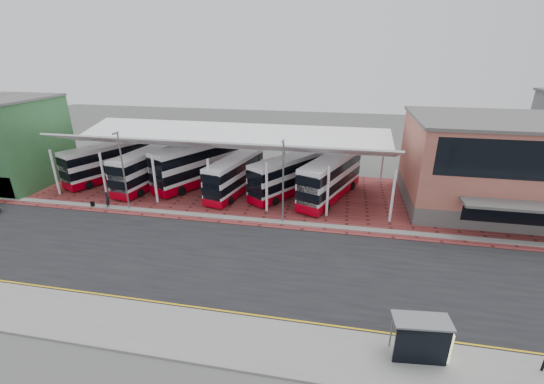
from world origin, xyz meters
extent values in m
plane|color=#474A45|center=(0.00, 0.00, 0.00)|extent=(140.00, 140.00, 0.00)
cube|color=black|center=(0.00, -1.00, 0.01)|extent=(120.00, 14.00, 0.02)
cube|color=maroon|center=(2.00, 13.00, 0.03)|extent=(72.00, 16.00, 0.06)
cube|color=slate|center=(0.00, -9.00, 0.07)|extent=(120.00, 4.00, 0.14)
cube|color=slate|center=(0.00, 6.20, 0.07)|extent=(120.00, 0.80, 0.14)
cube|color=gold|center=(0.00, -7.00, 0.03)|extent=(120.00, 0.12, 0.01)
cube|color=gold|center=(0.00, -6.70, 0.03)|extent=(120.00, 0.12, 0.01)
cylinder|color=white|center=(-24.00, 8.50, 2.60)|extent=(0.26, 0.26, 5.20)
cylinder|color=white|center=(-24.00, 19.50, 2.30)|extent=(0.26, 0.26, 4.60)
cylinder|color=white|center=(-18.00, 8.50, 2.60)|extent=(0.26, 0.26, 5.20)
cylinder|color=white|center=(-18.00, 19.50, 2.30)|extent=(0.26, 0.26, 4.60)
cylinder|color=white|center=(-12.00, 8.50, 2.60)|extent=(0.26, 0.26, 5.20)
cylinder|color=white|center=(-12.00, 19.50, 2.30)|extent=(0.26, 0.26, 4.60)
cylinder|color=white|center=(-6.00, 8.50, 2.60)|extent=(0.26, 0.26, 5.20)
cylinder|color=white|center=(-6.00, 19.50, 2.30)|extent=(0.26, 0.26, 4.60)
cylinder|color=white|center=(0.00, 8.50, 2.60)|extent=(0.26, 0.26, 5.20)
cylinder|color=white|center=(0.00, 19.50, 2.30)|extent=(0.26, 0.26, 4.60)
cylinder|color=white|center=(6.00, 8.50, 2.60)|extent=(0.26, 0.26, 5.20)
cylinder|color=white|center=(6.00, 19.50, 2.30)|extent=(0.26, 0.26, 4.60)
cylinder|color=white|center=(12.00, 8.50, 2.60)|extent=(0.26, 0.26, 5.20)
cylinder|color=white|center=(12.00, 19.50, 2.30)|extent=(0.26, 0.26, 4.60)
cube|color=white|center=(-6.00, 10.70, 6.10)|extent=(37.00, 4.95, 1.95)
cube|color=white|center=(-6.00, 16.30, 5.90)|extent=(37.00, 7.12, 1.43)
cube|color=#565351|center=(23.00, 14.00, 0.90)|extent=(18.00, 12.00, 1.80)
cube|color=#AD6151|center=(23.00, 14.00, 5.40)|extent=(18.00, 12.00, 7.20)
cube|color=black|center=(23.00, 8.10, 6.80)|extent=(16.00, 0.25, 3.40)
cube|color=black|center=(23.00, 8.10, 2.10)|extent=(10.00, 0.25, 2.20)
cube|color=#565351|center=(23.00, 7.00, 3.20)|extent=(11.00, 2.40, 0.25)
cube|color=#565351|center=(23.00, 14.00, 9.10)|extent=(18.40, 12.40, 0.30)
cube|color=#336939|center=(-30.00, 11.00, 5.00)|extent=(6.20, 10.00, 10.00)
cube|color=#565351|center=(-30.00, 11.00, 10.10)|extent=(6.40, 10.20, 0.25)
cylinder|color=slate|center=(-14.00, 6.30, 4.00)|extent=(0.16, 0.16, 8.00)
cube|color=slate|center=(-14.00, 6.00, 8.00)|extent=(0.15, 0.90, 0.15)
cylinder|color=slate|center=(2.00, 6.30, 4.00)|extent=(0.16, 0.16, 8.00)
cube|color=slate|center=(2.00, 6.00, 8.00)|extent=(0.15, 0.90, 0.15)
cube|color=white|center=(-21.27, 14.10, 2.40)|extent=(6.71, 10.75, 4.19)
cube|color=#A40011|center=(-21.27, 14.10, 0.69)|extent=(6.76, 10.81, 0.88)
cube|color=black|center=(-21.27, 14.10, 1.96)|extent=(6.76, 10.81, 0.93)
cube|color=black|center=(-21.27, 14.10, 3.52)|extent=(6.76, 10.81, 0.93)
cube|color=black|center=(-23.50, 9.28, 2.30)|extent=(2.03, 1.01, 3.51)
cylinder|color=black|center=(-23.82, 11.50, 0.55)|extent=(0.66, 1.00, 0.97)
cylinder|color=black|center=(-21.61, 10.48, 0.55)|extent=(0.66, 1.00, 0.97)
cylinder|color=black|center=(-20.94, 17.73, 0.55)|extent=(0.66, 1.00, 0.97)
cylinder|color=black|center=(-18.73, 16.70, 0.55)|extent=(0.66, 1.00, 0.97)
cube|color=white|center=(-15.16, 12.96, 2.38)|extent=(4.13, 10.88, 4.16)
cube|color=#A40011|center=(-15.16, 12.96, 0.69)|extent=(4.17, 10.93, 0.87)
cube|color=black|center=(-15.16, 12.96, 1.94)|extent=(4.17, 10.93, 0.92)
cube|color=black|center=(-15.16, 12.96, 3.49)|extent=(4.17, 10.93, 0.92)
cube|color=black|center=(-16.02, 7.76, 2.28)|extent=(2.16, 0.45, 3.48)
cylinder|color=black|center=(-16.91, 9.80, 0.54)|extent=(0.43, 1.00, 0.97)
cylinder|color=black|center=(-14.52, 9.41, 0.54)|extent=(0.43, 1.00, 0.97)
cylinder|color=black|center=(-15.79, 16.51, 0.54)|extent=(0.43, 1.00, 0.97)
cylinder|color=black|center=(-13.41, 16.12, 0.54)|extent=(0.43, 1.00, 0.97)
cube|color=white|center=(-9.61, 14.74, 2.67)|extent=(8.02, 11.84, 4.68)
cube|color=#A40011|center=(-9.61, 14.74, 0.77)|extent=(8.08, 11.90, 0.98)
cube|color=black|center=(-9.61, 14.74, 2.18)|extent=(8.08, 11.90, 1.03)
cube|color=black|center=(-9.61, 14.74, 3.92)|extent=(8.08, 11.90, 1.03)
cube|color=black|center=(-12.39, 9.51, 2.56)|extent=(2.21, 1.25, 3.92)
cylinder|color=black|center=(-12.61, 12.00, 0.60)|extent=(0.78, 1.10, 1.09)
cylinder|color=black|center=(-10.20, 10.72, 0.60)|extent=(0.78, 1.10, 1.09)
cylinder|color=black|center=(-9.01, 18.76, 0.60)|extent=(0.78, 1.10, 1.09)
cylinder|color=black|center=(-6.61, 17.48, 0.60)|extent=(0.78, 1.10, 1.09)
cube|color=white|center=(-4.52, 12.70, 2.23)|extent=(4.36, 10.22, 3.90)
cube|color=#A40011|center=(-4.52, 12.70, 0.65)|extent=(4.41, 10.27, 0.82)
cube|color=black|center=(-4.52, 12.70, 1.83)|extent=(4.41, 10.27, 0.86)
cube|color=black|center=(-4.52, 12.70, 3.28)|extent=(4.41, 10.27, 0.86)
cube|color=black|center=(-5.58, 7.87, 2.14)|extent=(2.01, 0.53, 3.26)
cylinder|color=black|center=(-6.31, 9.83, 0.51)|extent=(0.44, 0.94, 0.91)
cylinder|color=black|center=(-4.10, 9.34, 0.51)|extent=(0.44, 0.94, 0.91)
cylinder|color=black|center=(-4.94, 16.06, 0.51)|extent=(0.44, 0.94, 0.91)
cylinder|color=black|center=(-2.72, 15.57, 0.51)|extent=(0.44, 0.94, 0.91)
cube|color=white|center=(1.38, 13.51, 2.32)|extent=(7.61, 9.99, 4.05)
cube|color=#A40011|center=(1.38, 13.51, 0.67)|extent=(7.66, 10.04, 0.85)
cube|color=black|center=(1.38, 13.51, 1.90)|extent=(7.66, 10.04, 0.90)
cube|color=black|center=(1.38, 13.51, 3.41)|extent=(7.66, 10.04, 0.90)
cube|color=black|center=(-1.41, 9.20, 2.23)|extent=(1.83, 1.23, 3.39)
cylinder|color=black|center=(-1.41, 11.37, 0.53)|extent=(0.73, 0.94, 0.94)
cylinder|color=black|center=(0.57, 10.09, 0.53)|extent=(0.73, 0.94, 0.94)
cylinder|color=black|center=(2.19, 16.94, 0.53)|extent=(0.73, 0.94, 0.94)
cylinder|color=black|center=(4.17, 15.66, 0.53)|extent=(0.73, 0.94, 0.94)
cube|color=white|center=(6.08, 13.19, 2.50)|extent=(6.41, 11.33, 4.36)
cube|color=#A40011|center=(6.08, 13.19, 0.72)|extent=(6.46, 11.38, 0.91)
cube|color=black|center=(6.08, 13.19, 2.04)|extent=(6.46, 11.38, 0.96)
cube|color=black|center=(6.08, 13.19, 3.66)|extent=(6.46, 11.38, 0.96)
cube|color=black|center=(4.07, 8.03, 2.39)|extent=(2.17, 0.92, 3.65)
cylinder|color=black|center=(3.60, 10.32, 0.57)|extent=(0.63, 1.05, 1.01)
cylinder|color=black|center=(5.97, 9.40, 0.57)|extent=(0.63, 1.05, 1.01)
cylinder|color=black|center=(6.19, 16.98, 0.57)|extent=(0.63, 1.05, 1.01)
cylinder|color=black|center=(8.55, 16.06, 0.57)|extent=(0.63, 1.05, 1.01)
imported|color=black|center=(-16.26, 6.17, 0.93)|extent=(0.54, 0.71, 1.75)
cube|color=black|center=(-17.98, 6.00, 0.35)|extent=(0.34, 0.24, 0.58)
cube|color=black|center=(11.75, -8.79, 1.29)|extent=(2.75, 0.38, 2.29)
cube|color=slate|center=(11.70, -8.25, 2.48)|extent=(3.06, 1.66, 0.11)
cylinder|color=slate|center=(10.36, -7.82, 1.29)|extent=(0.10, 0.10, 2.29)
cylinder|color=slate|center=(12.92, -7.57, 1.29)|extent=(0.10, 0.10, 2.29)
cube|color=#BCC78C|center=(13.16, -8.10, 1.15)|extent=(0.24, 1.02, 1.83)
camera|label=1|loc=(6.95, -24.31, 15.60)|focal=24.00mm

